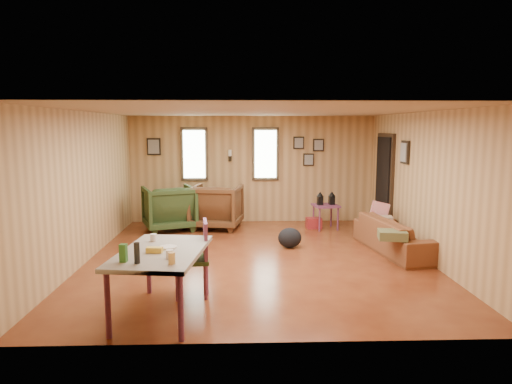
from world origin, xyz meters
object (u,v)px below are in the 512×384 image
at_px(recliner_green, 169,206).
at_px(side_table, 326,204).
at_px(sofa, 398,230).
at_px(recliner_brown, 217,204).
at_px(dining_table, 161,256).
at_px(end_table, 192,210).

relative_size(recliner_green, side_table, 1.28).
xyz_separation_m(sofa, side_table, (-0.92, 1.85, 0.15)).
relative_size(recliner_brown, dining_table, 0.65).
relative_size(sofa, recliner_green, 1.96).
xyz_separation_m(recliner_brown, dining_table, (-0.39, -4.55, 0.18)).
height_order(end_table, dining_table, dining_table).
bearing_deg(recliner_green, recliner_brown, 166.62).
height_order(sofa, recliner_brown, recliner_brown).
distance_m(sofa, end_table, 4.32).
bearing_deg(sofa, dining_table, 116.28).
distance_m(recliner_brown, dining_table, 4.57).
bearing_deg(side_table, sofa, -63.66).
xyz_separation_m(end_table, side_table, (2.86, -0.23, 0.18)).
height_order(sofa, recliner_green, recliner_green).
bearing_deg(end_table, dining_table, -88.13).
xyz_separation_m(sofa, recliner_green, (-4.23, 1.87, 0.12)).
xyz_separation_m(sofa, dining_table, (-3.63, -2.55, 0.30)).
bearing_deg(recliner_brown, sofa, 159.16).
bearing_deg(end_table, sofa, -28.88).
relative_size(recliner_green, dining_table, 0.65).
relative_size(sofa, recliner_brown, 1.95).
distance_m(recliner_green, dining_table, 4.47).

